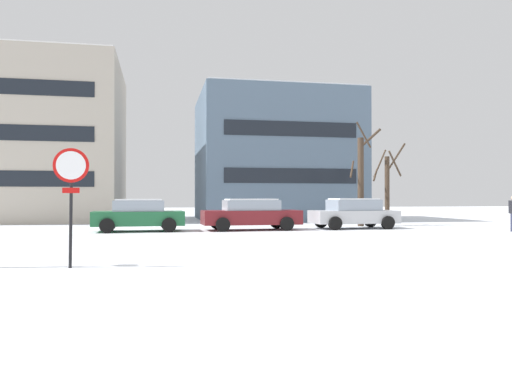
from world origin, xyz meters
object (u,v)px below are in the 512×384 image
stop_sign (71,184)px  parked_car_green (139,215)px  parked_car_silver (354,213)px  parked_car_maroon (251,214)px

stop_sign → parked_car_green: (1.00, 11.56, -1.10)m
stop_sign → parked_car_silver: (11.30, 11.61, -1.09)m
parked_car_silver → parked_car_green: bearing=-179.7°
stop_sign → parked_car_maroon: size_ratio=0.57×
parked_car_silver → parked_car_maroon: bearing=-178.6°
stop_sign → parked_car_green: stop_sign is taller
stop_sign → parked_car_maroon: 13.07m
parked_car_green → parked_car_silver: 10.30m
parked_car_green → parked_car_silver: (10.30, 0.05, 0.01)m
parked_car_maroon → parked_car_green: bearing=179.1°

